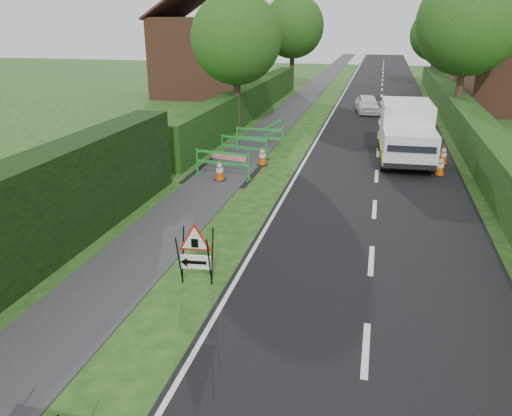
{
  "coord_description": "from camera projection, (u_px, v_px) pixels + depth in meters",
  "views": [
    {
      "loc": [
        2.36,
        -6.43,
        5.36
      ],
      "look_at": [
        -0.4,
        4.86,
        0.95
      ],
      "focal_mm": 35.0,
      "sensor_mm": 36.0,
      "label": 1
    }
  ],
  "objects": [
    {
      "name": "ground",
      "position": [
        210.0,
        364.0,
        8.26
      ],
      "size": [
        120.0,
        120.0,
        0.0
      ],
      "primitive_type": "plane",
      "color": "#154112",
      "rests_on": "ground"
    },
    {
      "name": "traffic_cone_1",
      "position": [
        443.0,
        154.0,
        19.55
      ],
      "size": [
        0.38,
        0.38,
        0.79
      ],
      "color": "black",
      "rests_on": "ground"
    },
    {
      "name": "traffic_cone_3",
      "position": [
        220.0,
        170.0,
        17.56
      ],
      "size": [
        0.38,
        0.38,
        0.79
      ],
      "color": "black",
      "rests_on": "ground"
    },
    {
      "name": "hedge_east",
      "position": [
        474.0,
        153.0,
        21.35
      ],
      "size": [
        1.2,
        50.0,
        1.5
      ],
      "primitive_type": "cube",
      "color": "#14380F",
      "rests_on": "ground"
    },
    {
      "name": "hatchback_car",
      "position": [
        367.0,
        104.0,
        30.28
      ],
      "size": [
        1.76,
        3.33,
        1.08
      ],
      "primitive_type": "imported",
      "rotation": [
        0.0,
        0.0,
        0.16
      ],
      "color": "white",
      "rests_on": "ground"
    },
    {
      "name": "works_van",
      "position": [
        406.0,
        131.0,
        19.85
      ],
      "size": [
        2.12,
        4.98,
        2.24
      ],
      "rotation": [
        0.0,
        0.0,
        0.04
      ],
      "color": "silver",
      "rests_on": "ground"
    },
    {
      "name": "tree_fe",
      "position": [
        437.0,
        34.0,
        39.85
      ],
      "size": [
        4.2,
        4.2,
        6.33
      ],
      "color": "#2D2116",
      "rests_on": "ground"
    },
    {
      "name": "ped_barrier_3",
      "position": [
        275.0,
        130.0,
        22.63
      ],
      "size": [
        0.7,
        2.09,
        1.0
      ],
      "rotation": [
        0.0,
        0.0,
        1.4
      ],
      "color": "#1A932E",
      "rests_on": "ground"
    },
    {
      "name": "traffic_cone_0",
      "position": [
        441.0,
        165.0,
        18.11
      ],
      "size": [
        0.38,
        0.38,
        0.79
      ],
      "color": "black",
      "rests_on": "ground"
    },
    {
      "name": "redwhite_plank",
      "position": [
        229.0,
        168.0,
        19.16
      ],
      "size": [
        1.46,
        0.42,
        0.25
      ],
      "primitive_type": "cube",
      "rotation": [
        0.0,
        0.0,
        -0.26
      ],
      "color": "red",
      "rests_on": "ground"
    },
    {
      "name": "traffic_cone_4",
      "position": [
        262.0,
        155.0,
        19.41
      ],
      "size": [
        0.38,
        0.38,
        0.79
      ],
      "color": "black",
      "rests_on": "ground"
    },
    {
      "name": "triangle_sign",
      "position": [
        193.0,
        249.0,
        10.47
      ],
      "size": [
        0.9,
        0.9,
        1.19
      ],
      "rotation": [
        0.0,
        0.0,
        0.11
      ],
      "color": "black",
      "rests_on": "ground"
    },
    {
      "name": "ped_barrier_2",
      "position": [
        259.0,
        136.0,
        21.54
      ],
      "size": [
        2.06,
        0.37,
        1.0
      ],
      "rotation": [
        0.0,
        0.0,
        0.01
      ],
      "color": "#1A932E",
      "rests_on": "ground"
    },
    {
      "name": "tree_nw",
      "position": [
        236.0,
        39.0,
        24.04
      ],
      "size": [
        4.4,
        4.4,
        6.7
      ],
      "color": "#2D2116",
      "rests_on": "ground"
    },
    {
      "name": "house_west",
      "position": [
        211.0,
        55.0,
        36.7
      ],
      "size": [
        7.5,
        7.4,
        7.88
      ],
      "color": "brown",
      "rests_on": "ground"
    },
    {
      "name": "footpath",
      "position": [
        313.0,
        89.0,
        40.71
      ],
      "size": [
        2.0,
        90.0,
        0.02
      ],
      "primitive_type": "cube",
      "color": "#2D2D30",
      "rests_on": "ground"
    },
    {
      "name": "house_east_b",
      "position": [
        499.0,
        50.0,
        42.71
      ],
      "size": [
        7.5,
        7.4,
        7.88
      ],
      "color": "brown",
      "rests_on": "ground"
    },
    {
      "name": "ped_barrier_0",
      "position": [
        222.0,
        161.0,
        17.76
      ],
      "size": [
        2.09,
        0.57,
        1.0
      ],
      "rotation": [
        0.0,
        0.0,
        -0.11
      ],
      "color": "#1A932E",
      "rests_on": "ground"
    },
    {
      "name": "ped_barrier_1",
      "position": [
        244.0,
        146.0,
        19.92
      ],
      "size": [
        2.08,
        0.83,
        1.0
      ],
      "rotation": [
        0.0,
        0.0,
        -0.24
      ],
      "color": "#1A932E",
      "rests_on": "ground"
    },
    {
      "name": "hedge_west_far",
      "position": [
        249.0,
        116.0,
        29.35
      ],
      "size": [
        1.0,
        24.0,
        1.8
      ],
      "primitive_type": "cube",
      "color": "#14380F",
      "rests_on": "ground"
    },
    {
      "name": "road_surface",
      "position": [
        382.0,
        91.0,
        39.49
      ],
      "size": [
        6.0,
        90.0,
        0.02
      ],
      "primitive_type": "cube",
      "color": "black",
      "rests_on": "ground"
    },
    {
      "name": "tree_fw",
      "position": [
        293.0,
        27.0,
        38.45
      ],
      "size": [
        4.8,
        4.8,
        7.24
      ],
      "color": "#2D2116",
      "rests_on": "ground"
    },
    {
      "name": "tree_ne",
      "position": [
        469.0,
        23.0,
        24.98
      ],
      "size": [
        5.2,
        5.2,
        7.79
      ],
      "color": "#2D2116",
      "rests_on": "ground"
    },
    {
      "name": "traffic_cone_2",
      "position": [
        436.0,
        147.0,
        20.72
      ],
      "size": [
        0.38,
        0.38,
        0.79
      ],
      "color": "black",
      "rests_on": "ground"
    }
  ]
}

